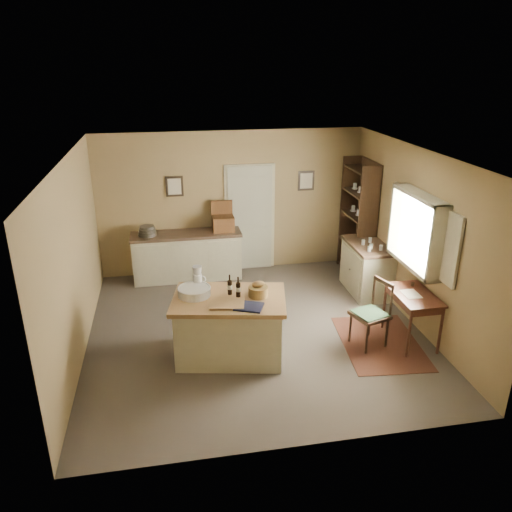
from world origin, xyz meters
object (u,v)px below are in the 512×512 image
Objects in this scene: work_island at (229,325)px; desk_chair at (370,315)px; writing_desk at (413,300)px; sideboard at (188,254)px; right_cabinet at (367,268)px; shelving_unit at (360,219)px.

desk_chair is (2.02, -0.08, 0.00)m from work_island.
writing_desk is 0.93× the size of desk_chair.
sideboard is at bearing 111.93° from desk_chair.
right_cabinet is (3.09, -1.18, -0.02)m from sideboard.
shelving_unit is at bearing 86.47° from writing_desk.
shelving_unit is (0.16, 0.84, 0.64)m from right_cabinet.
sideboard is at bearing 159.17° from right_cabinet.
writing_desk is at bearing -18.13° from desk_chair.
work_island is 1.51× the size of right_cabinet.
work_island is 3.80m from shelving_unit.
sideboard is at bearing 174.07° from shelving_unit.
desk_chair is 2.74m from shelving_unit.
work_island is at bearing -81.61° from sideboard.
sideboard is at bearing 137.02° from writing_desk.
desk_chair is at bearing -49.76° from sideboard.
sideboard reaches higher than desk_chair.
sideboard reaches higher than right_cabinet.
desk_chair is (2.44, -2.88, 0.01)m from sideboard.
work_island is 1.86× the size of writing_desk.
writing_desk is at bearing -93.53° from shelving_unit.
writing_desk is (3.09, -2.88, 0.19)m from sideboard.
sideboard is 3.32m from shelving_unit.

